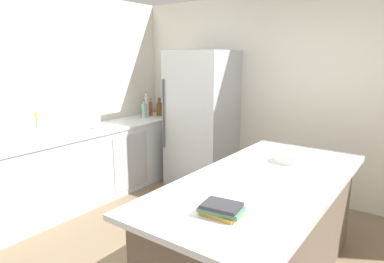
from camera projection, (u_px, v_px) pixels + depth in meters
The scene contains 15 objects.
wall_rear at pixel (297, 98), 4.34m from camera, with size 6.00×0.10×2.60m, color silver.
wall_left at pixel (24, 102), 3.96m from camera, with size 0.10×6.00×2.60m, color silver.
counter_run_left at pixel (93, 163), 4.43m from camera, with size 0.66×2.97×0.91m.
kitchen_island at pixel (262, 231), 2.71m from camera, with size 1.05×2.27×0.90m.
refrigerator at pixel (202, 120), 4.77m from camera, with size 0.84×0.76×1.90m.
sink_faucet at pixel (64, 120), 4.05m from camera, with size 0.15×0.05×0.30m.
flower_vase at pixel (38, 132), 3.75m from camera, with size 0.09×0.09×0.31m.
paper_towel_roll at pixel (96, 118), 4.32m from camera, with size 0.14×0.14×0.31m.
olive_oil_bottle at pixel (164, 107), 5.35m from camera, with size 0.06×0.06×0.32m.
whiskey_bottle at pixel (159, 109), 5.30m from camera, with size 0.09×0.09×0.27m.
vinegar_bottle at pixel (151, 109), 5.27m from camera, with size 0.05×0.05×0.27m.
soda_bottle at pixel (146, 107), 5.20m from camera, with size 0.07×0.07×0.37m.
gin_bottle at pixel (144, 110), 5.11m from camera, with size 0.07×0.07×0.27m.
cookbook_stack at pixel (222, 209), 2.00m from camera, with size 0.27×0.20×0.07m.
mixing_bowl at pixel (289, 158), 3.01m from camera, with size 0.26×0.26×0.07m.
Camera 1 is at (1.45, -2.04, 1.82)m, focal length 31.82 mm.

